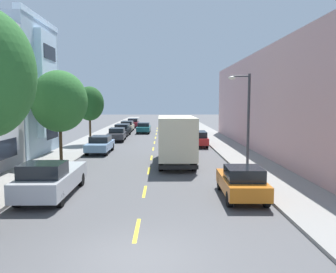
{
  "coord_description": "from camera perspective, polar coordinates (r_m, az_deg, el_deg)",
  "views": [
    {
      "loc": [
        0.88,
        -9.12,
        4.32
      ],
      "look_at": [
        1.39,
        22.88,
        1.07
      ],
      "focal_mm": 36.24,
      "sensor_mm": 36.0,
      "label": 1
    }
  ],
  "objects": [
    {
      "name": "parked_wagon_burgundy",
      "position": [
        58.95,
        -5.9,
        2.35
      ],
      "size": [
        1.88,
        4.72,
        1.5
      ],
      "color": "maroon",
      "rests_on": "ground_plane"
    },
    {
      "name": "parked_pickup_silver",
      "position": [
        16.53,
        -19.07,
        -6.72
      ],
      "size": [
        2.01,
        5.31,
        1.73
      ],
      "color": "#B2B5BA",
      "rests_on": "ground_plane"
    },
    {
      "name": "moving_teal_sedan",
      "position": [
        47.75,
        -4.12,
        1.49
      ],
      "size": [
        1.8,
        4.5,
        1.43
      ],
      "color": "#195B60",
      "rests_on": "ground_plane"
    },
    {
      "name": "parked_sedan_sky",
      "position": [
        29.5,
        -11.33,
        -1.27
      ],
      "size": [
        1.86,
        4.52,
        1.43
      ],
      "color": "#7A9EC6",
      "rests_on": "ground_plane"
    },
    {
      "name": "parked_wagon_black",
      "position": [
        44.05,
        -7.72,
        1.17
      ],
      "size": [
        1.95,
        4.75,
        1.5
      ],
      "color": "black",
      "rests_on": "ground_plane"
    },
    {
      "name": "lane_centerline_dashes",
      "position": [
        33.9,
        -2.39,
        -1.52
      ],
      "size": [
        0.14,
        47.2,
        0.01
      ],
      "color": "yellow",
      "rests_on": "ground_plane"
    },
    {
      "name": "street_tree_third",
      "position": [
        34.75,
        -13.06,
        5.4
      ],
      "size": [
        2.84,
        2.84,
        5.74
      ],
      "color": "#47331E",
      "rests_on": "sidewalk_left"
    },
    {
      "name": "sidewalk_right",
      "position": [
        37.87,
        8.55,
        -0.71
      ],
      "size": [
        3.2,
        120.0,
        0.14
      ],
      "primitive_type": "cube",
      "color": "gray",
      "rests_on": "ground_plane"
    },
    {
      "name": "parked_sedan_charcoal",
      "position": [
        38.4,
        -8.59,
        0.4
      ],
      "size": [
        1.93,
        4.55,
        1.43
      ],
      "color": "#333338",
      "rests_on": "ground_plane"
    },
    {
      "name": "apartment_block_opposite",
      "position": [
        31.81,
        22.96,
        5.22
      ],
      "size": [
        10.0,
        36.0,
        8.5
      ],
      "primitive_type": "cube",
      "color": "#CC9E9E",
      "rests_on": "ground_plane"
    },
    {
      "name": "ground_plane",
      "position": [
        39.37,
        -2.18,
        -0.51
      ],
      "size": [
        160.0,
        160.0,
        0.0
      ],
      "primitive_type": "plane",
      "color": "#4C4C4F"
    },
    {
      "name": "parked_wagon_red",
      "position": [
        33.31,
        4.97,
        -0.28
      ],
      "size": [
        1.94,
        4.75,
        1.5
      ],
      "color": "#AD1E1E",
      "rests_on": "ground_plane"
    },
    {
      "name": "street_lamp",
      "position": [
        21.12,
        12.95,
        3.71
      ],
      "size": [
        1.35,
        0.28,
        5.88
      ],
      "color": "#38383D",
      "rests_on": "sidewalk_right"
    },
    {
      "name": "parked_hatchback_orange",
      "position": [
        15.67,
        12.32,
        -7.48
      ],
      "size": [
        1.83,
        4.04,
        1.5
      ],
      "color": "orange",
      "rests_on": "ground_plane"
    },
    {
      "name": "parked_wagon_champagne",
      "position": [
        51.01,
        -6.91,
        1.8
      ],
      "size": [
        1.83,
        4.7,
        1.5
      ],
      "color": "tan",
      "rests_on": "ground_plane"
    },
    {
      "name": "street_tree_second",
      "position": [
        25.18,
        -17.8,
        5.65
      ],
      "size": [
        3.9,
        3.9,
        6.41
      ],
      "color": "#47331E",
      "rests_on": "sidewalk_left"
    },
    {
      "name": "delivery_box_truck",
      "position": [
        23.5,
        1.35,
        -0.12
      ],
      "size": [
        2.45,
        7.35,
        3.35
      ],
      "color": "beige",
      "rests_on": "ground_plane"
    },
    {
      "name": "sidewalk_left",
      "position": [
        38.2,
        -12.96,
        -0.74
      ],
      "size": [
        3.2,
        120.0,
        0.14
      ],
      "primitive_type": "cube",
      "color": "gray",
      "rests_on": "ground_plane"
    },
    {
      "name": "parked_pickup_white",
      "position": [
        49.15,
        3.18,
        1.71
      ],
      "size": [
        2.15,
        5.35,
        1.73
      ],
      "color": "silver",
      "rests_on": "ground_plane"
    }
  ]
}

